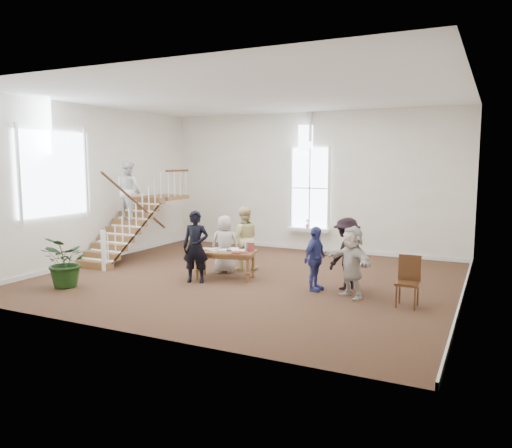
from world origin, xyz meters
The scene contains 12 objects.
ground centered at (0.00, 0.00, 0.00)m, with size 10.00×10.00×0.00m, color #412719.
room_shell centered at (0.00, 4.39, 0.40)m, with size 10.49×10.00×10.00m.
staircase centered at (-4.34, 0.75, 1.62)m, with size 1.10×4.10×2.92m.
library_table centered at (-0.51, -0.28, 0.62)m, with size 1.62×1.05×0.76m.
police_officer centered at (-0.96, -0.93, 0.87)m, with size 0.64×0.42×1.75m, color black.
elderly_woman centered at (-0.86, 0.32, 0.76)m, with size 0.74×0.48×1.52m, color beige.
person_yellow centered at (-0.56, 0.82, 0.86)m, with size 0.84×0.65×1.72m, color beige.
woman_cluster_a centered at (1.89, -0.42, 0.74)m, with size 0.86×0.36×1.47m, color #384087.
woman_cluster_b centered at (2.49, 0.03, 0.83)m, with size 1.07×0.61×1.65m, color black.
woman_cluster_c centered at (2.79, -0.62, 0.78)m, with size 1.45×0.46×1.56m, color beige.
floor_plant centered at (-3.40, -2.66, 0.60)m, with size 1.09×0.94×1.21m, color black.
side_chair centered at (4.00, -0.73, 0.58)m, with size 0.45×0.45×1.03m.
Camera 1 is at (5.54, -10.97, 2.93)m, focal length 35.00 mm.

